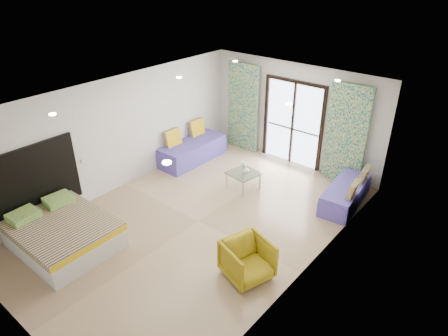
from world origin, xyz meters
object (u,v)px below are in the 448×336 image
Objects in this scene: daybed_left at (192,150)px; daybed_right at (346,194)px; bed at (63,234)px; armchair at (247,258)px; coffee_table at (243,175)px.

daybed_left is 1.13× the size of daybed_right.
daybed_left is at bearing -177.68° from daybed_right.
daybed_right is (4.23, 0.60, -0.04)m from daybed_left.
daybed_right reaches higher than bed.
armchair is (-0.33, -3.31, 0.13)m from daybed_right.
armchair is (1.88, -2.36, 0.01)m from coffee_table.
daybed_left is 4.28m from daybed_right.
daybed_left is at bearing 73.37° from armchair.
daybed_right is at bearing 53.78° from bed.
daybed_left is 4.75m from armchair.
bed is 0.97× the size of daybed_left.
armchair is (3.90, -2.70, 0.09)m from daybed_left.
daybed_right is 2.25× the size of armchair.
daybed_left is (-0.64, 4.30, 0.03)m from bed.
daybed_right is 3.33m from armchair.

